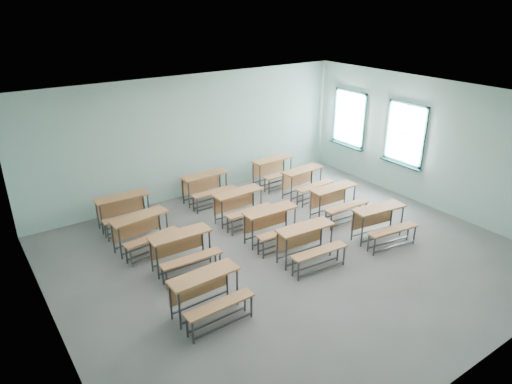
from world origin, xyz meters
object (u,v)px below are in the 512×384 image
at_px(desk_unit_r1c0, 183,247).
at_px(desk_unit_r1c2, 336,198).
at_px(desk_unit_r0c1, 308,240).
at_px(desk_unit_r3c1, 207,184).
at_px(desk_unit_r2c2, 305,179).
at_px(desk_unit_r3c0, 124,207).
at_px(desk_unit_r2c1, 241,202).
at_px(desk_unit_r2c0, 143,228).
at_px(desk_unit_r0c2, 381,219).
at_px(desk_unit_r0c0, 208,290).
at_px(desk_unit_r3c2, 275,168).
at_px(desk_unit_r1c1, 273,221).

relative_size(desk_unit_r1c0, desk_unit_r1c2, 1.00).
relative_size(desk_unit_r0c1, desk_unit_r3c1, 1.04).
relative_size(desk_unit_r2c2, desk_unit_r3c0, 1.04).
height_order(desk_unit_r2c1, desk_unit_r2c2, same).
xyz_separation_m(desk_unit_r2c0, desk_unit_r2c1, (2.39, -0.10, 0.00)).
bearing_deg(desk_unit_r3c0, desk_unit_r0c2, -39.24).
bearing_deg(desk_unit_r1c0, desk_unit_r0c0, -99.05).
distance_m(desk_unit_r2c0, desk_unit_r3c1, 2.64).
relative_size(desk_unit_r0c2, desk_unit_r2c2, 1.02).
bearing_deg(desk_unit_r2c0, desk_unit_r3c0, 80.93).
distance_m(desk_unit_r1c0, desk_unit_r2c2, 4.49).
distance_m(desk_unit_r1c2, desk_unit_r3c1, 3.31).
xyz_separation_m(desk_unit_r0c2, desk_unit_r1c0, (-4.08, 1.40, 0.00)).
height_order(desk_unit_r1c2, desk_unit_r2c2, same).
height_order(desk_unit_r1c2, desk_unit_r3c1, same).
height_order(desk_unit_r3c0, desk_unit_r3c2, same).
bearing_deg(desk_unit_r1c2, desk_unit_r2c0, 166.50).
bearing_deg(desk_unit_r1c2, desk_unit_r0c1, -146.70).
xyz_separation_m(desk_unit_r2c2, desk_unit_r3c1, (-2.34, 1.15, 0.00)).
distance_m(desk_unit_r3c0, desk_unit_r3c2, 4.42).
relative_size(desk_unit_r1c1, desk_unit_r3c0, 1.01).
relative_size(desk_unit_r1c1, desk_unit_r2c2, 0.97).
height_order(desk_unit_r0c2, desk_unit_r3c2, same).
bearing_deg(desk_unit_r2c1, desk_unit_r3c2, 33.57).
distance_m(desk_unit_r0c1, desk_unit_r1c2, 2.23).
bearing_deg(desk_unit_r2c1, desk_unit_r1c1, -89.33).
bearing_deg(desk_unit_r0c2, desk_unit_r3c0, 147.03).
height_order(desk_unit_r0c0, desk_unit_r2c2, same).
distance_m(desk_unit_r0c1, desk_unit_r3c0, 4.34).
relative_size(desk_unit_r2c1, desk_unit_r3c1, 1.00).
xyz_separation_m(desk_unit_r0c2, desk_unit_r2c1, (-2.03, 2.49, 0.00)).
distance_m(desk_unit_r0c0, desk_unit_r1c2, 4.62).
bearing_deg(desk_unit_r2c2, desk_unit_r2c0, 176.91).
relative_size(desk_unit_r3c0, desk_unit_r3c1, 1.01).
height_order(desk_unit_r0c0, desk_unit_r2c1, same).
bearing_deg(desk_unit_r2c0, desk_unit_r1c1, -35.81).
bearing_deg(desk_unit_r3c2, desk_unit_r2c1, -146.56).
distance_m(desk_unit_r0c2, desk_unit_r1c1, 2.37).
bearing_deg(desk_unit_r1c1, desk_unit_r2c1, 93.96).
bearing_deg(desk_unit_r3c1, desk_unit_r1c2, -50.36).
xyz_separation_m(desk_unit_r0c0, desk_unit_r1c2, (4.37, 1.51, 0.00)).
xyz_separation_m(desk_unit_r0c0, desk_unit_r3c2, (4.41, 4.02, 0.00)).
xyz_separation_m(desk_unit_r1c0, desk_unit_r1c2, (4.08, 0.00, 0.00)).
relative_size(desk_unit_r0c2, desk_unit_r1c0, 1.06).
distance_m(desk_unit_r1c0, desk_unit_r3c0, 2.41).
distance_m(desk_unit_r1c2, desk_unit_r2c1, 2.30).
bearing_deg(desk_unit_r1c1, desk_unit_r3c0, 135.78).
xyz_separation_m(desk_unit_r2c2, desk_unit_r3c2, (-0.16, 1.14, 0.00)).
distance_m(desk_unit_r0c0, desk_unit_r2c0, 2.70).
xyz_separation_m(desk_unit_r0c2, desk_unit_r1c1, (-2.00, 1.27, 0.00)).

